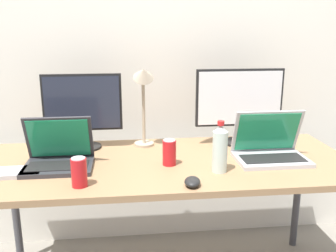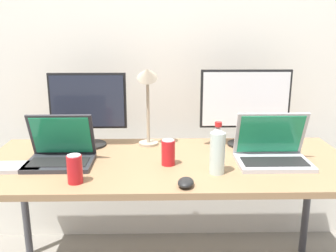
# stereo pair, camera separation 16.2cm
# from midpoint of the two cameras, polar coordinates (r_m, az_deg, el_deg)

# --- Properties ---
(wall_back) EXTENTS (7.00, 0.08, 2.60)m
(wall_back) POSITION_cam_midpoint_polar(r_m,az_deg,el_deg) (2.35, -3.68, 12.70)
(wall_back) COLOR silver
(wall_back) RESTS_ON ground
(work_desk) EXTENTS (1.85, 0.76, 0.74)m
(work_desk) POSITION_cam_midpoint_polar(r_m,az_deg,el_deg) (1.90, -2.46, -6.96)
(work_desk) COLOR #424247
(work_desk) RESTS_ON ground
(monitor_left) EXTENTS (0.42, 0.18, 0.41)m
(monitor_left) POSITION_cam_midpoint_polar(r_m,az_deg,el_deg) (2.08, -15.07, 2.63)
(monitor_left) COLOR black
(monitor_left) RESTS_ON work_desk
(monitor_center) EXTENTS (0.49, 0.17, 0.43)m
(monitor_center) POSITION_cam_midpoint_polar(r_m,az_deg,el_deg) (2.12, 8.68, 3.60)
(monitor_center) COLOR black
(monitor_center) RESTS_ON work_desk
(laptop_silver) EXTENTS (0.32, 0.24, 0.24)m
(laptop_silver) POSITION_cam_midpoint_polar(r_m,az_deg,el_deg) (1.88, -18.71, -4.30)
(laptop_silver) COLOR #2D2D33
(laptop_silver) RESTS_ON work_desk
(laptop_secondary) EXTENTS (0.35, 0.24, 0.25)m
(laptop_secondary) POSITION_cam_midpoint_polar(r_m,az_deg,el_deg) (1.93, 12.92, -3.37)
(laptop_secondary) COLOR #B7B7BC
(laptop_secondary) RESTS_ON work_desk
(mouse_by_keyboard) EXTENTS (0.09, 0.11, 0.04)m
(mouse_by_keyboard) POSITION_cam_midpoint_polar(r_m,az_deg,el_deg) (1.59, 0.80, -8.54)
(mouse_by_keyboard) COLOR black
(mouse_by_keyboard) RESTS_ON work_desk
(water_bottle) EXTENTS (0.07, 0.07, 0.24)m
(water_bottle) POSITION_cam_midpoint_polar(r_m,az_deg,el_deg) (1.71, 5.25, -3.51)
(water_bottle) COLOR silver
(water_bottle) RESTS_ON work_desk
(soda_can_near_keyboard) EXTENTS (0.07, 0.07, 0.13)m
(soda_can_near_keyboard) POSITION_cam_midpoint_polar(r_m,az_deg,el_deg) (1.81, -2.53, -4.09)
(soda_can_near_keyboard) COLOR red
(soda_can_near_keyboard) RESTS_ON work_desk
(soda_can_by_laptop) EXTENTS (0.07, 0.07, 0.13)m
(soda_can_by_laptop) POSITION_cam_midpoint_polar(r_m,az_deg,el_deg) (1.63, -16.21, -6.82)
(soda_can_by_laptop) COLOR red
(soda_can_by_laptop) RESTS_ON work_desk
(desk_lamp) EXTENTS (0.11, 0.18, 0.47)m
(desk_lamp) POSITION_cam_midpoint_polar(r_m,az_deg,el_deg) (2.01, -6.06, 5.38)
(desk_lamp) COLOR tan
(desk_lamp) RESTS_ON work_desk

